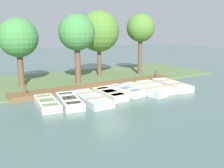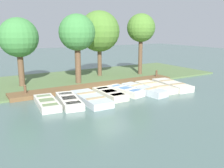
{
  "view_description": "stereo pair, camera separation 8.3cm",
  "coord_description": "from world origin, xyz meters",
  "px_view_note": "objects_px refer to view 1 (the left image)",
  "views": [
    {
      "loc": [
        14.12,
        -8.42,
        4.27
      ],
      "look_at": [
        0.38,
        -0.08,
        0.65
      ],
      "focal_mm": 40.0,
      "sensor_mm": 36.0,
      "label": 1
    },
    {
      "loc": [
        14.17,
        -8.35,
        4.27
      ],
      "look_at": [
        0.38,
        -0.08,
        0.65
      ],
      "focal_mm": 40.0,
      "sensor_mm": 36.0,
      "label": 2
    }
  ],
  "objects_px": {
    "rowboat_1": "(69,101)",
    "rowboat_2": "(91,99)",
    "rowboat_0": "(47,103)",
    "park_tree_left": "(77,33)",
    "rowboat_7": "(172,85)",
    "mooring_post_near": "(25,91)",
    "park_tree_center": "(99,32)",
    "park_tree_right": "(141,29)",
    "rowboat_5": "(144,90)",
    "mooring_post_far": "(156,75)",
    "rowboat_3": "(110,94)",
    "park_tree_far_left": "(18,38)",
    "rowboat_4": "(125,91)",
    "rowboat_6": "(155,87)"
  },
  "relations": [
    {
      "from": "rowboat_5",
      "to": "rowboat_6",
      "type": "xyz_separation_m",
      "value": [
        -0.27,
        1.27,
        -0.02
      ]
    },
    {
      "from": "rowboat_3",
      "to": "rowboat_2",
      "type": "bearing_deg",
      "value": -75.66
    },
    {
      "from": "rowboat_6",
      "to": "rowboat_7",
      "type": "bearing_deg",
      "value": 83.69
    },
    {
      "from": "rowboat_4",
      "to": "park_tree_right",
      "type": "bearing_deg",
      "value": 122.96
    },
    {
      "from": "rowboat_5",
      "to": "mooring_post_near",
      "type": "bearing_deg",
      "value": -120.25
    },
    {
      "from": "rowboat_2",
      "to": "rowboat_6",
      "type": "distance_m",
      "value": 5.25
    },
    {
      "from": "park_tree_left",
      "to": "park_tree_center",
      "type": "bearing_deg",
      "value": 123.3
    },
    {
      "from": "rowboat_4",
      "to": "park_tree_far_left",
      "type": "relative_size",
      "value": 0.55
    },
    {
      "from": "rowboat_1",
      "to": "rowboat_0",
      "type": "bearing_deg",
      "value": -93.79
    },
    {
      "from": "rowboat_2",
      "to": "rowboat_7",
      "type": "distance_m",
      "value": 6.61
    },
    {
      "from": "rowboat_0",
      "to": "rowboat_1",
      "type": "relative_size",
      "value": 0.92
    },
    {
      "from": "rowboat_1",
      "to": "rowboat_3",
      "type": "distance_m",
      "value": 2.78
    },
    {
      "from": "rowboat_1",
      "to": "park_tree_right",
      "type": "xyz_separation_m",
      "value": [
        -5.06,
        8.91,
        4.01
      ]
    },
    {
      "from": "rowboat_2",
      "to": "rowboat_0",
      "type": "bearing_deg",
      "value": -100.58
    },
    {
      "from": "park_tree_center",
      "to": "park_tree_right",
      "type": "bearing_deg",
      "value": 70.81
    },
    {
      "from": "park_tree_center",
      "to": "rowboat_4",
      "type": "bearing_deg",
      "value": -12.58
    },
    {
      "from": "rowboat_2",
      "to": "park_tree_left",
      "type": "xyz_separation_m",
      "value": [
        -4.67,
        1.23,
        3.68
      ]
    },
    {
      "from": "rowboat_1",
      "to": "rowboat_5",
      "type": "xyz_separation_m",
      "value": [
        0.2,
        5.24,
        0.02
      ]
    },
    {
      "from": "rowboat_3",
      "to": "mooring_post_near",
      "type": "height_order",
      "value": "mooring_post_near"
    },
    {
      "from": "rowboat_4",
      "to": "rowboat_6",
      "type": "relative_size",
      "value": 0.83
    },
    {
      "from": "rowboat_6",
      "to": "park_tree_left",
      "type": "height_order",
      "value": "park_tree_left"
    },
    {
      "from": "rowboat_5",
      "to": "mooring_post_far",
      "type": "distance_m",
      "value": 4.72
    },
    {
      "from": "rowboat_7",
      "to": "mooring_post_near",
      "type": "distance_m",
      "value": 10.13
    },
    {
      "from": "rowboat_7",
      "to": "park_tree_center",
      "type": "bearing_deg",
      "value": -151.71
    },
    {
      "from": "park_tree_far_left",
      "to": "park_tree_center",
      "type": "height_order",
      "value": "park_tree_center"
    },
    {
      "from": "rowboat_1",
      "to": "rowboat_2",
      "type": "distance_m",
      "value": 1.29
    },
    {
      "from": "rowboat_4",
      "to": "park_tree_center",
      "type": "relative_size",
      "value": 0.48
    },
    {
      "from": "park_tree_left",
      "to": "rowboat_0",
      "type": "bearing_deg",
      "value": -41.94
    },
    {
      "from": "rowboat_3",
      "to": "park_tree_left",
      "type": "bearing_deg",
      "value": -176.05
    },
    {
      "from": "rowboat_2",
      "to": "park_tree_far_left",
      "type": "bearing_deg",
      "value": -153.8
    },
    {
      "from": "rowboat_5",
      "to": "mooring_post_far",
      "type": "height_order",
      "value": "mooring_post_far"
    },
    {
      "from": "rowboat_2",
      "to": "park_tree_center",
      "type": "relative_size",
      "value": 0.62
    },
    {
      "from": "rowboat_4",
      "to": "mooring_post_near",
      "type": "relative_size",
      "value": 3.4
    },
    {
      "from": "park_tree_center",
      "to": "park_tree_right",
      "type": "relative_size",
      "value": 1.04
    },
    {
      "from": "park_tree_left",
      "to": "rowboat_1",
      "type": "bearing_deg",
      "value": -29.56
    },
    {
      "from": "rowboat_2",
      "to": "park_tree_center",
      "type": "height_order",
      "value": "park_tree_center"
    },
    {
      "from": "rowboat_0",
      "to": "park_tree_center",
      "type": "relative_size",
      "value": 0.52
    },
    {
      "from": "rowboat_7",
      "to": "park_tree_center",
      "type": "height_order",
      "value": "park_tree_center"
    },
    {
      "from": "rowboat_7",
      "to": "park_tree_left",
      "type": "relative_size",
      "value": 0.66
    },
    {
      "from": "park_tree_far_left",
      "to": "park_tree_left",
      "type": "xyz_separation_m",
      "value": [
        1.26,
        3.93,
        0.32
      ]
    },
    {
      "from": "rowboat_1",
      "to": "rowboat_7",
      "type": "relative_size",
      "value": 0.93
    },
    {
      "from": "rowboat_7",
      "to": "mooring_post_far",
      "type": "height_order",
      "value": "mooring_post_far"
    },
    {
      "from": "rowboat_3",
      "to": "park_tree_right",
      "type": "bearing_deg",
      "value": 128.99
    },
    {
      "from": "rowboat_7",
      "to": "mooring_post_far",
      "type": "relative_size",
      "value": 4.3
    },
    {
      "from": "rowboat_0",
      "to": "park_tree_right",
      "type": "height_order",
      "value": "park_tree_right"
    },
    {
      "from": "rowboat_7",
      "to": "park_tree_left",
      "type": "distance_m",
      "value": 7.93
    },
    {
      "from": "rowboat_1",
      "to": "rowboat_7",
      "type": "distance_m",
      "value": 7.88
    },
    {
      "from": "park_tree_far_left",
      "to": "park_tree_right",
      "type": "relative_size",
      "value": 0.9
    },
    {
      "from": "rowboat_4",
      "to": "rowboat_3",
      "type": "bearing_deg",
      "value": -98.81
    },
    {
      "from": "rowboat_0",
      "to": "rowboat_5",
      "type": "distance_m",
      "value": 6.47
    }
  ]
}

